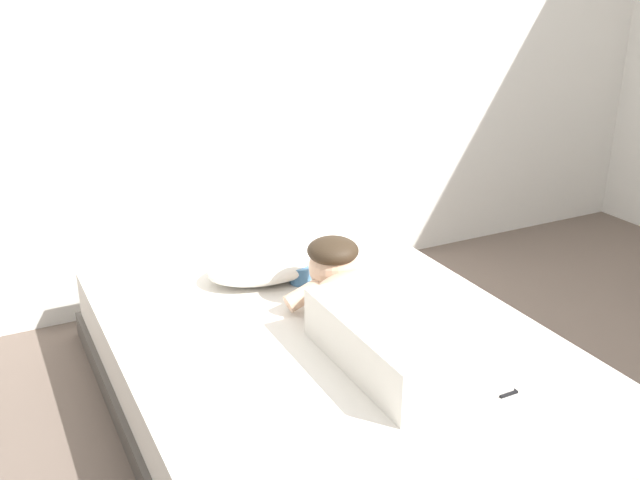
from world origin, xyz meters
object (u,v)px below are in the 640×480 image
Objects in this scene: person_lying at (381,316)px; coffee_cup at (301,274)px; bed at (334,376)px; cell_phone at (495,384)px; pillow at (266,265)px.

person_lying is 0.58m from coffee_cup.
bed is 16.63× the size of coffee_cup.
cell_phone is (0.32, -0.50, 0.16)m from bed.
pillow is 1.14m from cell_phone.
coffee_cup is 0.89× the size of cell_phone.
bed is at bearing 122.28° from cell_phone.
coffee_cup is (0.09, 0.48, 0.20)m from bed.
cell_phone is (0.33, -1.09, -0.05)m from pillow.
coffee_cup reaches higher than bed.
person_lying is 6.57× the size of cell_phone.
bed is 0.63m from pillow.
pillow is 4.16× the size of coffee_cup.
person_lying reaches higher than coffee_cup.
cell_phone is at bearing -73.27° from pillow.
bed is 2.26× the size of person_lying.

